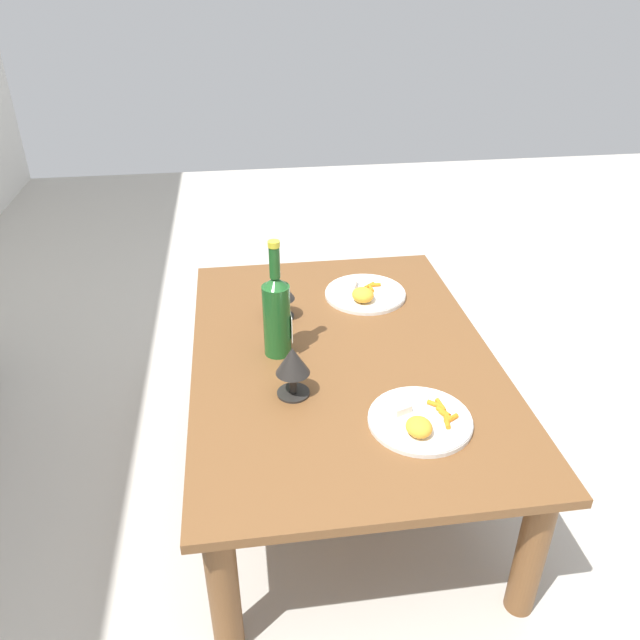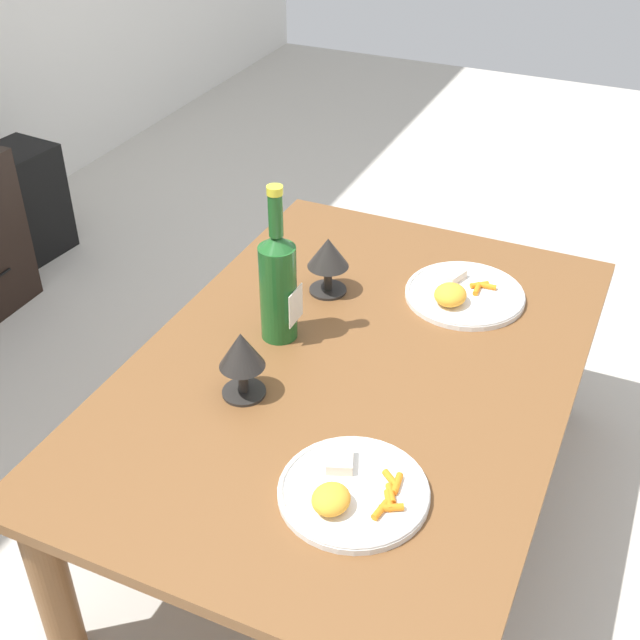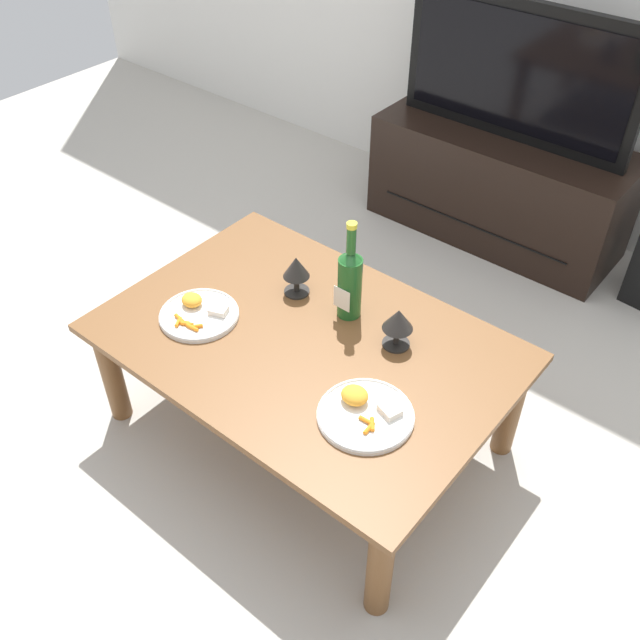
{
  "view_description": "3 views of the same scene",
  "coord_description": "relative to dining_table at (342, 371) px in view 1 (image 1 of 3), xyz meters",
  "views": [
    {
      "loc": [
        -1.44,
        0.27,
        1.39
      ],
      "look_at": [
        0.01,
        0.06,
        0.53
      ],
      "focal_mm": 34.9,
      "sensor_mm": 36.0,
      "label": 1
    },
    {
      "loc": [
        -1.22,
        -0.48,
        1.44
      ],
      "look_at": [
        0.0,
        0.08,
        0.51
      ],
      "focal_mm": 46.6,
      "sensor_mm": 36.0,
      "label": 2
    },
    {
      "loc": [
        1.03,
        -1.19,
        1.88
      ],
      "look_at": [
        0.03,
        0.03,
        0.5
      ],
      "focal_mm": 39.59,
      "sensor_mm": 36.0,
      "label": 3
    }
  ],
  "objects": [
    {
      "name": "goblet_left",
      "position": [
        -0.17,
        0.16,
        0.16
      ],
      "size": [
        0.09,
        0.09,
        0.14
      ],
      "color": "black",
      "rests_on": "dining_table"
    },
    {
      "name": "ground_plane",
      "position": [
        0.0,
        0.0,
        -0.36
      ],
      "size": [
        6.4,
        6.4,
        0.0
      ],
      "primitive_type": "plane",
      "color": "#B7B2A8"
    },
    {
      "name": "goblet_right",
      "position": [
        0.23,
        0.16,
        0.15
      ],
      "size": [
        0.09,
        0.09,
        0.13
      ],
      "color": "black",
      "rests_on": "dining_table"
    },
    {
      "name": "dinner_plate_right",
      "position": [
        0.32,
        -0.13,
        0.07
      ],
      "size": [
        0.27,
        0.27,
        0.05
      ],
      "color": "white",
      "rests_on": "dining_table"
    },
    {
      "name": "dining_table",
      "position": [
        0.0,
        0.0,
        0.0
      ],
      "size": [
        1.23,
        0.84,
        0.42
      ],
      "color": "brown",
      "rests_on": "ground_plane"
    },
    {
      "name": "dinner_plate_left",
      "position": [
        -0.33,
        -0.13,
        0.07
      ],
      "size": [
        0.25,
        0.25,
        0.05
      ],
      "color": "white",
      "rests_on": "dining_table"
    },
    {
      "name": "wine_bottle",
      "position": [
        0.03,
        0.18,
        0.19
      ],
      "size": [
        0.08,
        0.08,
        0.34
      ],
      "color": "#1E5923",
      "rests_on": "dining_table"
    }
  ]
}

